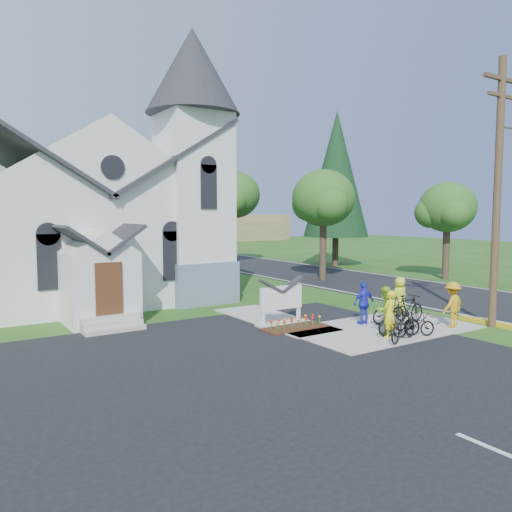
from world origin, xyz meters
TOP-DOWN VIEW (x-y plane):
  - ground at (0.00, 0.00)m, footprint 120.00×120.00m
  - parking_lot at (-7.00, -2.00)m, footprint 20.00×16.00m
  - road at (10.00, 15.00)m, footprint 8.00×90.00m
  - sidewalk at (1.50, 0.50)m, footprint 7.00×4.00m
  - church at (-5.48, 12.48)m, footprint 12.35×12.00m
  - church_sign at (-1.20, 3.20)m, footprint 2.20×0.40m
  - flower_bed at (-1.20, 2.30)m, footprint 2.60×1.10m
  - utility_pole at (5.36, -1.50)m, footprint 3.45×0.28m
  - tree_road_near at (8.50, 12.00)m, footprint 4.00×4.00m
  - tree_road_mid at (9.00, 24.00)m, footprint 4.40×4.40m
  - tree_road_far at (15.50, 8.00)m, footprint 3.60×3.60m
  - conifer at (15.00, 18.00)m, footprint 5.20×5.20m
  - distant_hills at (3.36, 56.33)m, footprint 61.00×10.00m
  - cyclist_0 at (0.63, -0.61)m, footprint 0.64×0.47m
  - bike_0 at (0.63, -1.20)m, footprint 1.85×1.09m
  - cyclist_1 at (0.90, -0.12)m, footprint 0.90×0.75m
  - bike_1 at (0.99, -0.73)m, footprint 1.59×1.00m
  - cyclist_2 at (1.36, 1.33)m, footprint 0.99×0.44m
  - bike_2 at (1.39, -1.03)m, footprint 1.67×1.04m
  - cyclist_3 at (3.77, -0.84)m, footprint 1.16×0.73m
  - bike_3 at (2.88, 0.49)m, footprint 1.90×0.62m
  - cyclist_4 at (3.83, 1.69)m, footprint 0.80×0.53m
  - bike_4 at (2.41, 0.95)m, footprint 1.86×0.71m

SIDE VIEW (x-z plane):
  - ground at x=0.00m, z-range 0.00..0.00m
  - parking_lot at x=-7.00m, z-range 0.00..0.02m
  - road at x=10.00m, z-range 0.00..0.02m
  - sidewalk at x=1.50m, z-range 0.00..0.05m
  - flower_bed at x=-1.20m, z-range 0.00..0.07m
  - bike_2 at x=1.39m, z-range 0.05..0.88m
  - bike_0 at x=0.63m, z-range 0.05..0.97m
  - bike_1 at x=0.99m, z-range 0.05..0.98m
  - bike_4 at x=2.41m, z-range 0.05..1.01m
  - bike_3 at x=2.88m, z-range 0.05..1.18m
  - cyclist_4 at x=3.83m, z-range 0.05..1.67m
  - cyclist_0 at x=0.63m, z-range 0.05..1.68m
  - cyclist_2 at x=1.36m, z-range 0.05..1.71m
  - cyclist_1 at x=0.90m, z-range 0.05..1.74m
  - cyclist_3 at x=3.77m, z-range 0.05..1.77m
  - church_sign at x=-1.20m, z-range 0.18..1.88m
  - distant_hills at x=3.36m, z-range -0.63..4.97m
  - tree_road_far at x=15.50m, z-range 1.48..7.78m
  - tree_road_near at x=8.50m, z-range 1.68..8.73m
  - church at x=-5.48m, z-range -1.25..11.75m
  - utility_pole at x=5.36m, z-range 0.40..10.40m
  - tree_road_mid at x=9.00m, z-range 1.88..9.68m
  - conifer at x=15.00m, z-range 1.19..13.59m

